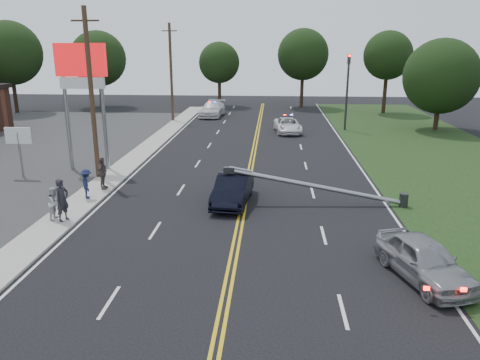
# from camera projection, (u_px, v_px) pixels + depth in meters

# --- Properties ---
(ground) EXTENTS (120.00, 120.00, 0.00)m
(ground) POSITION_uv_depth(u_px,v_px,m) (230.00, 276.00, 16.62)
(ground) COLOR black
(ground) RESTS_ON ground
(sidewalk) EXTENTS (1.80, 70.00, 0.12)m
(sidewalk) POSITION_uv_depth(u_px,v_px,m) (100.00, 187.00, 26.75)
(sidewalk) COLOR #A9A298
(sidewalk) RESTS_ON ground
(centerline_yellow) EXTENTS (0.36, 80.00, 0.00)m
(centerline_yellow) POSITION_uv_depth(u_px,v_px,m) (246.00, 191.00, 26.19)
(centerline_yellow) COLOR gold
(centerline_yellow) RESTS_ON ground
(pylon_sign) EXTENTS (3.20, 0.35, 8.00)m
(pylon_sign) POSITION_uv_depth(u_px,v_px,m) (82.00, 76.00, 29.05)
(pylon_sign) COLOR gray
(pylon_sign) RESTS_ON ground
(small_sign) EXTENTS (1.60, 0.14, 3.10)m
(small_sign) POSITION_uv_depth(u_px,v_px,m) (19.00, 140.00, 28.40)
(small_sign) COLOR gray
(small_sign) RESTS_ON ground
(traffic_signal) EXTENTS (0.28, 0.41, 7.05)m
(traffic_signal) POSITION_uv_depth(u_px,v_px,m) (347.00, 85.00, 43.60)
(traffic_signal) COLOR #2D2D30
(traffic_signal) RESTS_ON ground
(fallen_streetlight) EXTENTS (9.36, 0.44, 1.91)m
(fallen_streetlight) POSITION_uv_depth(u_px,v_px,m) (326.00, 188.00, 23.74)
(fallen_streetlight) COLOR #2D2D30
(fallen_streetlight) RESTS_ON ground
(utility_pole_mid) EXTENTS (1.60, 0.28, 10.00)m
(utility_pole_mid) POSITION_uv_depth(u_px,v_px,m) (91.00, 95.00, 27.31)
(utility_pole_mid) COLOR #382619
(utility_pole_mid) RESTS_ON ground
(utility_pole_far) EXTENTS (1.60, 0.28, 10.00)m
(utility_pole_far) POSITION_uv_depth(u_px,v_px,m) (171.00, 72.00, 48.37)
(utility_pole_far) COLOR #382619
(utility_pole_far) RESTS_ON ground
(tree_4) EXTENTS (7.36, 7.36, 10.59)m
(tree_4) POSITION_uv_depth(u_px,v_px,m) (9.00, 53.00, 54.30)
(tree_4) COLOR black
(tree_4) RESTS_ON ground
(tree_5) EXTENTS (6.96, 6.96, 9.60)m
(tree_5) POSITION_uv_depth(u_px,v_px,m) (98.00, 59.00, 59.39)
(tree_5) COLOR black
(tree_5) RESTS_ON ground
(tree_6) EXTENTS (5.26, 5.26, 8.24)m
(tree_6) POSITION_uv_depth(u_px,v_px,m) (219.00, 63.00, 60.40)
(tree_6) COLOR black
(tree_6) RESTS_ON ground
(tree_7) EXTENTS (6.43, 6.43, 9.86)m
(tree_7) POSITION_uv_depth(u_px,v_px,m) (303.00, 55.00, 59.03)
(tree_7) COLOR black
(tree_7) RESTS_ON ground
(tree_8) EXTENTS (5.58, 5.58, 9.45)m
(tree_8) POSITION_uv_depth(u_px,v_px,m) (388.00, 55.00, 53.87)
(tree_8) COLOR black
(tree_8) RESTS_ON ground
(tree_9) EXTENTS (6.89, 6.89, 8.50)m
(tree_9) POSITION_uv_depth(u_px,v_px,m) (441.00, 76.00, 43.23)
(tree_9) COLOR black
(tree_9) RESTS_ON ground
(crashed_sedan) EXTENTS (1.99, 4.74, 1.52)m
(crashed_sedan) POSITION_uv_depth(u_px,v_px,m) (233.00, 189.00, 24.08)
(crashed_sedan) COLOR black
(crashed_sedan) RESTS_ON ground
(waiting_sedan) EXTENTS (3.00, 4.70, 1.49)m
(waiting_sedan) POSITION_uv_depth(u_px,v_px,m) (424.00, 260.00, 16.25)
(waiting_sedan) COLOR gray
(waiting_sedan) RESTS_ON ground
(emergency_a) EXTENTS (2.74, 5.03, 1.34)m
(emergency_a) POSITION_uv_depth(u_px,v_px,m) (288.00, 125.00, 43.33)
(emergency_a) COLOR white
(emergency_a) RESTS_ON ground
(emergency_b) EXTENTS (2.75, 5.87, 1.66)m
(emergency_b) POSITION_uv_depth(u_px,v_px,m) (212.00, 109.00, 52.95)
(emergency_b) COLOR silver
(emergency_b) RESTS_ON ground
(bystander_a) EXTENTS (0.69, 0.84, 1.98)m
(bystander_a) POSITION_uv_depth(u_px,v_px,m) (62.00, 200.00, 21.29)
(bystander_a) COLOR #222128
(bystander_a) RESTS_ON sidewalk
(bystander_b) EXTENTS (0.66, 0.80, 1.53)m
(bystander_b) POSITION_uv_depth(u_px,v_px,m) (55.00, 203.00, 21.58)
(bystander_b) COLOR silver
(bystander_b) RESTS_ON sidewalk
(bystander_c) EXTENTS (0.95, 1.16, 1.57)m
(bystander_c) POSITION_uv_depth(u_px,v_px,m) (87.00, 184.00, 24.47)
(bystander_c) COLOR #1A2042
(bystander_c) RESTS_ON sidewalk
(bystander_d) EXTENTS (0.51, 1.09, 1.81)m
(bystander_d) POSITION_uv_depth(u_px,v_px,m) (102.00, 173.00, 26.01)
(bystander_d) COLOR #594B47
(bystander_d) RESTS_ON sidewalk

